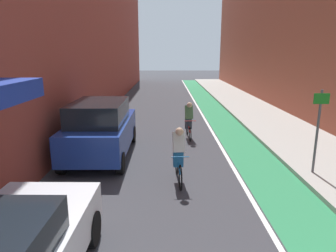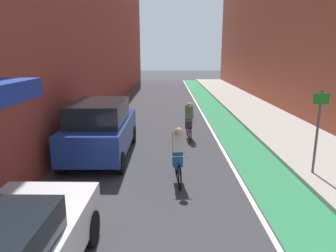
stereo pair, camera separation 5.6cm
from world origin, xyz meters
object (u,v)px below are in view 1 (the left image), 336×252
parked_suv_blue (101,128)px  cyclist_mid (179,154)px  cyclist_trailing (189,120)px  street_sign_post (318,124)px

parked_suv_blue → cyclist_mid: parked_suv_blue is taller
cyclist_mid → cyclist_trailing: 4.59m
parked_suv_blue → street_sign_post: (6.60, -1.90, 0.58)m
parked_suv_blue → cyclist_trailing: bearing=35.7°
cyclist_mid → cyclist_trailing: cyclist_mid is taller
cyclist_trailing → cyclist_mid: bearing=-97.7°
cyclist_mid → parked_suv_blue: bearing=139.6°
parked_suv_blue → cyclist_trailing: 3.99m
cyclist_trailing → street_sign_post: 5.46m
cyclist_mid → cyclist_trailing: bearing=82.3°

